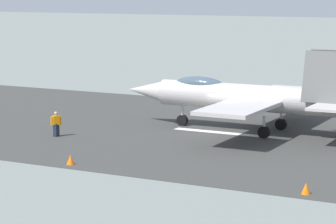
{
  "coord_description": "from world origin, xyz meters",
  "views": [
    {
      "loc": [
        -19.58,
        45.35,
        9.29
      ],
      "look_at": [
        0.81,
        6.15,
        2.2
      ],
      "focal_mm": 82.66,
      "sensor_mm": 36.0,
      "label": 1
    }
  ],
  "objects_px": {
    "marker_cone_near": "(306,189)",
    "fighter_jet": "(249,96)",
    "crew_person": "(56,124)",
    "marker_cone_mid": "(70,160)"
  },
  "relations": [
    {
      "from": "marker_cone_mid",
      "to": "fighter_jet",
      "type": "bearing_deg",
      "value": -110.07
    },
    {
      "from": "fighter_jet",
      "to": "crew_person",
      "type": "xyz_separation_m",
      "value": [
        10.19,
        7.18,
        -1.54
      ]
    },
    {
      "from": "marker_cone_near",
      "to": "fighter_jet",
      "type": "bearing_deg",
      "value": -58.82
    },
    {
      "from": "crew_person",
      "to": "marker_cone_near",
      "type": "distance_m",
      "value": 19.28
    },
    {
      "from": "marker_cone_mid",
      "to": "marker_cone_near",
      "type": "bearing_deg",
      "value": 180.0
    },
    {
      "from": "fighter_jet",
      "to": "marker_cone_near",
      "type": "height_order",
      "value": "fighter_jet"
    },
    {
      "from": "marker_cone_near",
      "to": "marker_cone_mid",
      "type": "relative_size",
      "value": 1.0
    },
    {
      "from": "marker_cone_near",
      "to": "marker_cone_mid",
      "type": "xyz_separation_m",
      "value": [
        12.94,
        0.0,
        0.0
      ]
    },
    {
      "from": "crew_person",
      "to": "marker_cone_near",
      "type": "bearing_deg",
      "value": 161.38
    },
    {
      "from": "fighter_jet",
      "to": "marker_cone_mid",
      "type": "xyz_separation_m",
      "value": [
        4.87,
        13.33,
        -2.07
      ]
    }
  ]
}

